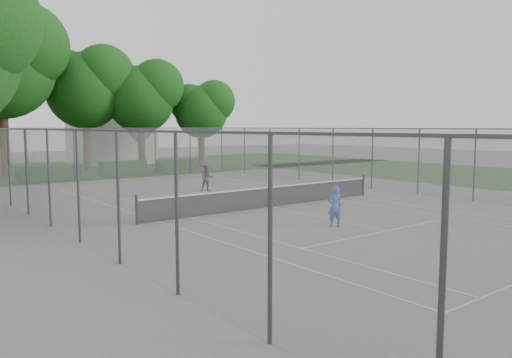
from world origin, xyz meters
TOP-DOWN VIEW (x-y plane):
  - ground at (0.00, 0.00)m, footprint 120.00×120.00m
  - grass_far at (0.00, 26.00)m, footprint 60.00×20.00m
  - grass_right at (22.00, 0.00)m, footprint 16.00×40.00m
  - court_markings at (0.00, 0.00)m, footprint 11.03×23.83m
  - tennis_net at (0.00, 0.00)m, footprint 12.87×0.10m
  - perimeter_fence at (0.00, 0.00)m, footprint 18.08×34.08m
  - tree_far_left at (-5.98, 22.69)m, footprint 8.61×7.86m
  - tree_far_midleft at (0.39, 23.78)m, footprint 7.12×6.50m
  - tree_far_midright at (4.39, 22.01)m, footprint 6.41×5.85m
  - tree_far_right at (9.68, 21.06)m, footprint 5.37×4.90m
  - hedge_left at (-4.34, 17.98)m, footprint 4.12×1.24m
  - hedge_mid at (0.94, 18.17)m, footprint 3.41×0.97m
  - hedge_right at (5.77, 18.57)m, footprint 3.27×1.20m
  - house at (4.98, 30.18)m, footprint 7.23×5.60m
  - girl_player at (-0.91, -4.76)m, footprint 0.64×0.55m
  - woman_player at (0.77, 6.42)m, footprint 0.90×0.81m

SIDE VIEW (x-z plane):
  - ground at x=0.00m, z-range 0.00..0.00m
  - grass_far at x=0.00m, z-range 0.00..0.00m
  - grass_right at x=22.00m, z-range 0.00..0.00m
  - court_markings at x=0.00m, z-range 0.00..0.01m
  - hedge_right at x=5.77m, z-range 0.00..0.98m
  - tennis_net at x=0.00m, z-range -0.04..1.06m
  - hedge_left at x=-4.34m, z-range 0.00..1.03m
  - hedge_mid at x=0.94m, z-range 0.00..1.07m
  - girl_player at x=-0.91m, z-range 0.00..1.49m
  - woman_player at x=0.77m, z-range 0.00..1.51m
  - perimeter_fence at x=0.00m, z-range 0.05..3.57m
  - house at x=4.98m, z-range -0.88..8.12m
  - tree_far_right at x=9.68m, z-range 1.44..9.16m
  - tree_far_midright at x=4.39m, z-range 1.72..10.93m
  - tree_far_midleft at x=0.39m, z-range 1.91..12.15m
  - tree_far_left at x=-5.98m, z-range 2.32..14.70m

